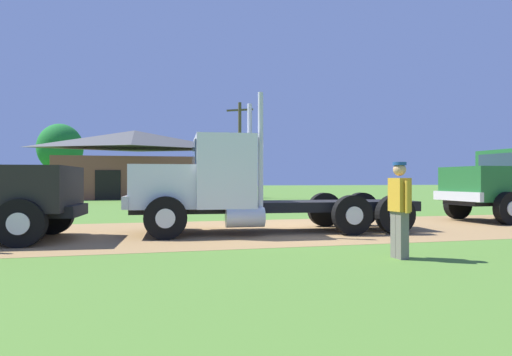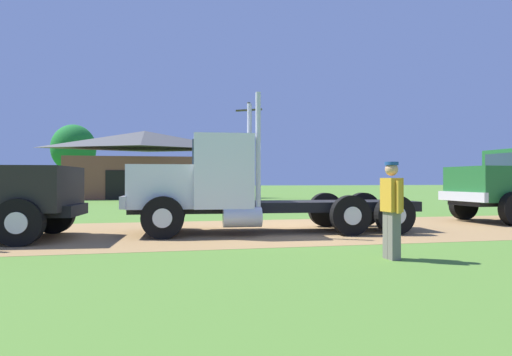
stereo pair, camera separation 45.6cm
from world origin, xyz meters
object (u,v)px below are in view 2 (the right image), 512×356
object	(u,v)px
visitor_walking_mid	(392,206)
shed_building	(145,165)
truck_foreground_white	(229,188)
utility_pole_far	(249,147)

from	to	relation	value
visitor_walking_mid	shed_building	bearing A→B (deg)	101.07
truck_foreground_white	utility_pole_far	xyz separation A→B (m)	(4.84, 22.12, 2.82)
shed_building	utility_pole_far	distance (m)	8.57
truck_foreground_white	utility_pole_far	size ratio (longest dim) A/B	1.09
truck_foreground_white	shed_building	world-z (taller)	shed_building
truck_foreground_white	utility_pole_far	world-z (taller)	utility_pole_far
visitor_walking_mid	shed_building	world-z (taller)	shed_building
shed_building	visitor_walking_mid	bearing A→B (deg)	-78.93
truck_foreground_white	shed_building	size ratio (longest dim) A/B	0.68
visitor_walking_mid	truck_foreground_white	bearing A→B (deg)	116.69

